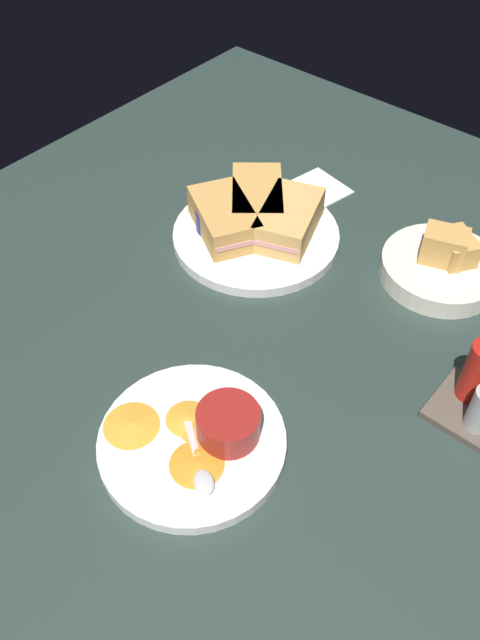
% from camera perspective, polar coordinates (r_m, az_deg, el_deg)
% --- Properties ---
extents(ground_plane, '(1.10, 1.10, 0.03)m').
position_cam_1_polar(ground_plane, '(0.95, 3.41, 2.28)').
color(ground_plane, '#283833').
extents(plate_sandwich_main, '(0.25, 0.25, 0.02)m').
position_cam_1_polar(plate_sandwich_main, '(1.01, 1.41, 7.40)').
color(plate_sandwich_main, white).
rests_on(plate_sandwich_main, ground_plane).
extents(sandwich_half_near, '(0.15, 0.12, 0.05)m').
position_cam_1_polar(sandwich_half_near, '(0.99, 4.28, 8.74)').
color(sandwich_half_near, tan).
rests_on(sandwich_half_near, plate_sandwich_main).
extents(sandwich_half_far, '(0.15, 0.14, 0.05)m').
position_cam_1_polar(sandwich_half_far, '(1.02, 1.50, 10.51)').
color(sandwich_half_far, tan).
rests_on(sandwich_half_far, plate_sandwich_main).
extents(sandwich_half_extra, '(0.13, 0.15, 0.05)m').
position_cam_1_polar(sandwich_half_extra, '(0.99, -1.40, 8.90)').
color(sandwich_half_extra, tan).
rests_on(sandwich_half_extra, plate_sandwich_main).
extents(ramekin_dark_sauce, '(0.07, 0.07, 0.03)m').
position_cam_1_polar(ramekin_dark_sauce, '(1.00, -1.84, 8.95)').
color(ramekin_dark_sauce, navy).
rests_on(ramekin_dark_sauce, plate_sandwich_main).
extents(spoon_by_dark_ramekin, '(0.06, 0.09, 0.01)m').
position_cam_1_polar(spoon_by_dark_ramekin, '(1.00, 1.38, 7.92)').
color(spoon_by_dark_ramekin, silver).
rests_on(spoon_by_dark_ramekin, plate_sandwich_main).
extents(plate_chips_companion, '(0.22, 0.22, 0.02)m').
position_cam_1_polar(plate_chips_companion, '(0.76, -4.21, -10.64)').
color(plate_chips_companion, white).
rests_on(plate_chips_companion, ground_plane).
extents(ramekin_light_gravy, '(0.07, 0.07, 0.04)m').
position_cam_1_polar(ramekin_light_gravy, '(0.74, -1.04, -8.99)').
color(ramekin_light_gravy, maroon).
rests_on(ramekin_light_gravy, plate_chips_companion).
extents(spoon_by_gravy_ramekin, '(0.07, 0.09, 0.01)m').
position_cam_1_polar(spoon_by_gravy_ramekin, '(0.73, -3.42, -13.17)').
color(spoon_by_gravy_ramekin, silver).
rests_on(spoon_by_gravy_ramekin, plate_chips_companion).
extents(plantain_chip_scatter, '(0.13, 0.17, 0.01)m').
position_cam_1_polar(plantain_chip_scatter, '(0.75, -5.27, -10.11)').
color(plantain_chip_scatter, orange).
rests_on(plantain_chip_scatter, plate_chips_companion).
extents(bread_basket_rear, '(0.17, 0.17, 0.08)m').
position_cam_1_polar(bread_basket_rear, '(0.98, 17.29, 4.67)').
color(bread_basket_rear, silver).
rests_on(bread_basket_rear, ground_plane).
extents(condiment_caddy, '(0.09, 0.09, 0.10)m').
position_cam_1_polar(condiment_caddy, '(0.82, 20.03, -6.01)').
color(condiment_caddy, brown).
rests_on(condiment_caddy, ground_plane).
extents(paper_napkin_folded, '(0.13, 0.11, 0.00)m').
position_cam_1_polar(paper_napkin_folded, '(1.11, 6.33, 11.18)').
color(paper_napkin_folded, white).
rests_on(paper_napkin_folded, ground_plane).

